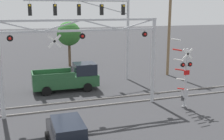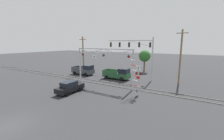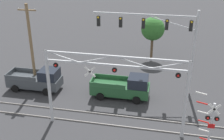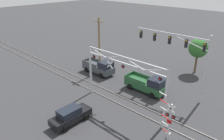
{
  "view_description": "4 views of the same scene",
  "coord_description": "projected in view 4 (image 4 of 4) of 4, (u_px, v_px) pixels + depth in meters",
  "views": [
    {
      "loc": [
        -4.01,
        -3.27,
        6.84
      ],
      "look_at": [
        2.49,
        16.16,
        2.36
      ],
      "focal_mm": 45.0,
      "sensor_mm": 36.0,
      "label": 1
    },
    {
      "loc": [
        13.77,
        -5.43,
        7.06
      ],
      "look_at": [
        1.86,
        14.41,
        2.89
      ],
      "focal_mm": 24.0,
      "sensor_mm": 36.0,
      "label": 2
    },
    {
      "loc": [
        3.5,
        -3.2,
        13.41
      ],
      "look_at": [
        -0.64,
        17.06,
        4.03
      ],
      "focal_mm": 45.0,
      "sensor_mm": 36.0,
      "label": 3
    },
    {
      "loc": [
        13.6,
        -1.42,
        13.75
      ],
      "look_at": [
        -2.24,
        15.54,
        3.79
      ],
      "focal_mm": 35.0,
      "sensor_mm": 36.0,
      "label": 4
    }
  ],
  "objects": [
    {
      "name": "traffic_signal_span",
      "position": [
        185.0,
        52.0,
        25.22
      ],
      "size": [
        9.55,
        0.39,
        8.14
      ],
      "color": "#B7BABF",
      "rests_on": "ground_plane"
    },
    {
      "name": "utility_pole_left",
      "position": [
        99.0,
        45.0,
        32.51
      ],
      "size": [
        1.8,
        0.28,
        8.46
      ],
      "color": "brown",
      "rests_on": "ground_plane"
    },
    {
      "name": "background_tree_beyond_span",
      "position": [
        198.0,
        48.0,
        32.5
      ],
      "size": [
        2.86,
        2.86,
        5.37
      ],
      "color": "brown",
      "rests_on": "ground_plane"
    },
    {
      "name": "crossing_gantry",
      "position": [
        123.0,
        74.0,
        23.24
      ],
      "size": [
        10.68,
        0.29,
        6.19
      ],
      "color": "#B7BABF",
      "rests_on": "ground_plane"
    },
    {
      "name": "rail_track_far",
      "position": [
        132.0,
        101.0,
        26.01
      ],
      "size": [
        80.0,
        0.08,
        0.1
      ],
      "primitive_type": "cube",
      "color": "gray",
      "rests_on": "ground_plane"
    },
    {
      "name": "rail_track_near",
      "position": [
        124.0,
        106.0,
        25.04
      ],
      "size": [
        80.0,
        0.08,
        0.1
      ],
      "primitive_type": "cube",
      "color": "gray",
      "rests_on": "ground_plane"
    },
    {
      "name": "pickup_truck_lead",
      "position": [
        147.0,
        84.0,
        27.92
      ],
      "size": [
        5.47,
        2.26,
        2.26
      ],
      "color": "#23512D",
      "rests_on": "ground_plane"
    },
    {
      "name": "pickup_truck_following",
      "position": [
        100.0,
        67.0,
        33.23
      ],
      "size": [
        5.28,
        2.26,
        2.26
      ],
      "color": "#3D4247",
      "rests_on": "ground_plane"
    },
    {
      "name": "sedan_waiting",
      "position": [
        70.0,
        115.0,
        22.05
      ],
      "size": [
        1.91,
        4.34,
        1.68
      ],
      "color": "black",
      "rests_on": "ground_plane"
    },
    {
      "name": "crossing_signal_mast",
      "position": [
        168.0,
        126.0,
        18.61
      ],
      "size": [
        1.69,
        0.35,
        4.95
      ],
      "color": "#B7BABF",
      "rests_on": "ground_plane"
    }
  ]
}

